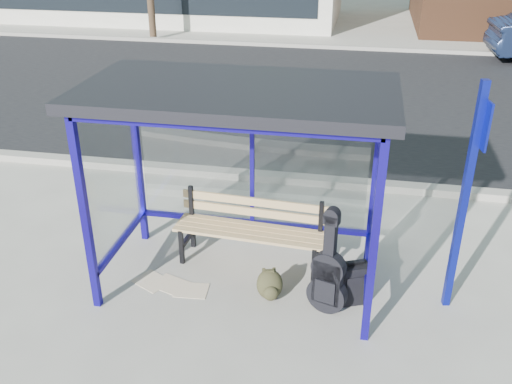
% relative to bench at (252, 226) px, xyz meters
% --- Properties ---
extents(ground, '(120.00, 120.00, 0.00)m').
position_rel_bench_xyz_m(ground, '(-0.05, -0.47, -0.51)').
color(ground, '#B2ADA0').
rests_on(ground, ground).
extents(curb_near, '(60.00, 0.25, 0.12)m').
position_rel_bench_xyz_m(curb_near, '(-0.05, 2.43, -0.45)').
color(curb_near, gray).
rests_on(curb_near, ground).
extents(street_asphalt, '(60.00, 10.00, 0.00)m').
position_rel_bench_xyz_m(street_asphalt, '(-0.05, 7.53, -0.51)').
color(street_asphalt, black).
rests_on(street_asphalt, ground).
extents(curb_far, '(60.00, 0.25, 0.12)m').
position_rel_bench_xyz_m(curb_far, '(-0.05, 12.63, -0.45)').
color(curb_far, gray).
rests_on(curb_far, ground).
extents(far_sidewalk, '(60.00, 4.00, 0.01)m').
position_rel_bench_xyz_m(far_sidewalk, '(-0.05, 14.53, -0.50)').
color(far_sidewalk, '#B2ADA0').
rests_on(far_sidewalk, ground).
extents(bus_shelter, '(3.30, 1.80, 2.42)m').
position_rel_bench_xyz_m(bus_shelter, '(-0.05, -0.39, 1.56)').
color(bus_shelter, '#150C89').
rests_on(bus_shelter, ground).
extents(bench, '(1.92, 0.59, 0.90)m').
position_rel_bench_xyz_m(bench, '(0.00, 0.00, 0.00)').
color(bench, black).
rests_on(bench, ground).
extents(guitar_bag, '(0.47, 0.25, 1.23)m').
position_rel_bench_xyz_m(guitar_bag, '(1.02, -0.83, -0.06)').
color(guitar_bag, black).
rests_on(guitar_bag, ground).
extents(suitcase, '(0.36, 0.30, 0.55)m').
position_rel_bench_xyz_m(suitcase, '(1.30, -0.62, -0.25)').
color(suitcase, black).
rests_on(suitcase, ground).
extents(backpack, '(0.35, 0.34, 0.36)m').
position_rel_bench_xyz_m(backpack, '(0.36, -0.72, -0.33)').
color(backpack, '#2D2C19').
rests_on(backpack, ground).
extents(sign_post, '(0.13, 0.33, 2.62)m').
position_rel_bench_xyz_m(sign_post, '(2.36, -0.45, 0.96)').
color(sign_post, '#0C158E').
rests_on(sign_post, ground).
extents(newspaper_a, '(0.51, 0.48, 0.01)m').
position_rel_bench_xyz_m(newspaper_a, '(-1.10, -0.68, -0.50)').
color(newspaper_a, white).
rests_on(newspaper_a, ground).
extents(newspaper_b, '(0.41, 0.34, 0.01)m').
position_rel_bench_xyz_m(newspaper_b, '(-0.58, -0.76, -0.50)').
color(newspaper_b, white).
rests_on(newspaper_b, ground).
extents(newspaper_c, '(0.48, 0.43, 0.01)m').
position_rel_bench_xyz_m(newspaper_c, '(-0.85, -0.70, -0.50)').
color(newspaper_c, white).
rests_on(newspaper_c, ground).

